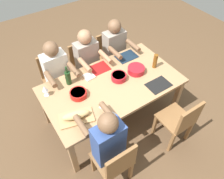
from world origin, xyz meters
TOP-DOWN VIEW (x-y plane):
  - ground_plane at (0.00, 0.00)m, footprint 8.00×8.00m
  - dining_table at (0.00, 0.00)m, footprint 1.86×1.05m
  - chair_far_left at (-0.51, 0.85)m, footprint 0.40×0.40m
  - diner_far_left at (-0.51, 0.66)m, footprint 0.41×0.53m
  - chair_far_right at (0.51, 0.85)m, footprint 0.40×0.40m
  - diner_far_right at (0.51, 0.66)m, footprint 0.41×0.53m
  - chair_near_right at (0.51, -0.85)m, footprint 0.40×0.40m
  - chair_far_center at (0.00, 0.85)m, footprint 0.40×0.40m
  - diner_far_center at (-0.00, 0.66)m, footprint 0.41×0.53m
  - chair_near_left at (-0.51, -0.85)m, footprint 0.40×0.40m
  - diner_near_left at (-0.51, -0.66)m, footprint 0.41×0.53m
  - serving_bowl_greens at (0.13, 0.03)m, footprint 0.21×0.21m
  - serving_bowl_pasta at (-0.48, 0.06)m, footprint 0.22×0.22m
  - serving_bowl_fruit at (0.42, 0.01)m, footprint 0.24×0.24m
  - cutting_board at (-0.66, -0.24)m, footprint 0.44×0.32m
  - bread_loaf at (-0.66, -0.24)m, footprint 0.34×0.19m
  - wine_bottle at (-0.48, 0.33)m, footprint 0.08×0.08m
  - beer_bottle at (0.71, -0.05)m, footprint 0.06×0.06m
  - wine_glass at (-0.81, 0.30)m, footprint 0.08×0.08m
  - placemat_far_right at (0.51, 0.36)m, footprint 0.32×0.23m
  - placemat_near_right at (0.51, -0.36)m, footprint 0.32×0.23m
  - placemat_far_center at (0.00, 0.36)m, footprint 0.32×0.23m
  - carving_knife at (-0.30, -0.35)m, footprint 0.13×0.21m
  - napkin_stack at (-0.19, 0.29)m, footprint 0.15×0.15m

SIDE VIEW (x-z plane):
  - ground_plane at x=0.00m, z-range 0.00..0.00m
  - chair_far_left at x=-0.51m, z-range 0.06..0.91m
  - chair_far_right at x=0.51m, z-range 0.06..0.91m
  - chair_near_right at x=0.51m, z-range 0.06..0.91m
  - chair_far_center at x=0.00m, z-range 0.06..0.91m
  - chair_near_left at x=-0.51m, z-range 0.06..0.91m
  - dining_table at x=0.00m, z-range 0.29..1.03m
  - diner_far_left at x=-0.51m, z-range 0.10..1.30m
  - diner_far_right at x=0.51m, z-range 0.10..1.30m
  - diner_far_center at x=0.00m, z-range 0.10..1.30m
  - diner_near_left at x=-0.51m, z-range 0.10..1.30m
  - placemat_far_right at x=0.51m, z-range 0.74..0.75m
  - placemat_near_right at x=0.51m, z-range 0.74..0.75m
  - placemat_far_center at x=0.00m, z-range 0.74..0.75m
  - carving_knife at x=-0.30m, z-range 0.74..0.75m
  - cutting_board at x=-0.66m, z-range 0.74..0.76m
  - napkin_stack at x=-0.19m, z-range 0.74..0.76m
  - serving_bowl_pasta at x=-0.48m, z-range 0.75..0.82m
  - serving_bowl_greens at x=0.13m, z-range 0.75..0.83m
  - serving_bowl_fruit at x=0.42m, z-range 0.75..0.83m
  - bread_loaf at x=-0.66m, z-range 0.76..0.85m
  - wine_bottle at x=-0.48m, z-range 0.70..0.99m
  - beer_bottle at x=0.71m, z-range 0.74..0.96m
  - wine_glass at x=-0.81m, z-range 0.77..0.94m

